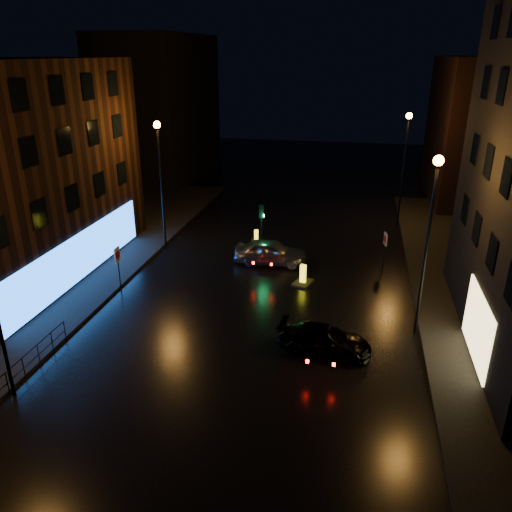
% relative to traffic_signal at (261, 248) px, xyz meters
% --- Properties ---
extents(ground, '(120.00, 120.00, 0.00)m').
position_rel_traffic_signal_xyz_m(ground, '(1.20, -14.00, -0.50)').
color(ground, black).
rests_on(ground, ground).
extents(pavement_left, '(12.00, 44.00, 0.15)m').
position_rel_traffic_signal_xyz_m(pavement_left, '(-12.80, -6.00, -0.43)').
color(pavement_left, black).
rests_on(pavement_left, ground).
extents(building_far_left, '(8.00, 16.00, 14.00)m').
position_rel_traffic_signal_xyz_m(building_far_left, '(-14.80, 21.00, 6.50)').
color(building_far_left, black).
rests_on(building_far_left, ground).
extents(building_far_right, '(8.00, 14.00, 12.00)m').
position_rel_traffic_signal_xyz_m(building_far_right, '(16.20, 18.00, 5.50)').
color(building_far_right, black).
rests_on(building_far_right, ground).
extents(street_lamp_lfar, '(0.44, 0.44, 8.37)m').
position_rel_traffic_signal_xyz_m(street_lamp_lfar, '(-6.60, -0.00, 5.06)').
color(street_lamp_lfar, black).
rests_on(street_lamp_lfar, ground).
extents(street_lamp_rnear, '(0.44, 0.44, 8.37)m').
position_rel_traffic_signal_xyz_m(street_lamp_rnear, '(9.00, -8.00, 5.06)').
color(street_lamp_rnear, black).
rests_on(street_lamp_rnear, ground).
extents(street_lamp_rfar, '(0.44, 0.44, 8.37)m').
position_rel_traffic_signal_xyz_m(street_lamp_rfar, '(9.00, 8.00, 5.06)').
color(street_lamp_rfar, black).
rests_on(street_lamp_rfar, ground).
extents(traffic_signal, '(1.40, 2.40, 3.45)m').
position_rel_traffic_signal_xyz_m(traffic_signal, '(0.00, 0.00, 0.00)').
color(traffic_signal, black).
rests_on(traffic_signal, ground).
extents(guard_railing, '(0.05, 6.04, 1.00)m').
position_rel_traffic_signal_xyz_m(guard_railing, '(-6.80, -15.00, 0.24)').
color(guard_railing, black).
rests_on(guard_railing, ground).
extents(silver_hatchback, '(4.52, 1.99, 1.51)m').
position_rel_traffic_signal_xyz_m(silver_hatchback, '(0.81, -1.18, 0.25)').
color(silver_hatchback, '#A4A6AB').
rests_on(silver_hatchback, ground).
extents(dark_sedan, '(4.24, 2.06, 1.19)m').
position_rel_traffic_signal_xyz_m(dark_sedan, '(4.91, -10.53, 0.09)').
color(dark_sedan, black).
rests_on(dark_sedan, ground).
extents(bollard_near, '(1.24, 1.53, 1.16)m').
position_rel_traffic_signal_xyz_m(bollard_near, '(3.16, -3.76, -0.25)').
color(bollard_near, black).
rests_on(bollard_near, ground).
extents(bollard_far, '(0.83, 1.15, 0.95)m').
position_rel_traffic_signal_xyz_m(bollard_far, '(-0.79, 2.18, -0.29)').
color(bollard_far, black).
rests_on(bollard_far, ground).
extents(road_sign_left, '(0.09, 0.61, 2.50)m').
position_rel_traffic_signal_xyz_m(road_sign_left, '(-6.70, -6.58, 1.37)').
color(road_sign_left, black).
rests_on(road_sign_left, ground).
extents(road_sign_right, '(0.19, 0.56, 2.32)m').
position_rel_traffic_signal_xyz_m(road_sign_right, '(7.70, -0.64, 1.24)').
color(road_sign_right, black).
rests_on(road_sign_right, ground).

